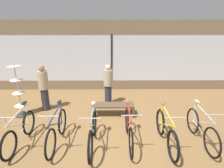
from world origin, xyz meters
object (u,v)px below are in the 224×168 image
bicycle_center_left (93,132)px  customer_by_window (44,87)px  bicycle_left (57,130)px  bicycle_far_right (201,129)px  accessory_rack (19,95)px  customer_near_rack (108,84)px  bicycle_right (166,131)px  bicycle_far_left (20,131)px  bicycle_center_right (129,129)px  display_bench (113,106)px

bicycle_center_left → customer_by_window: bearing=132.6°
bicycle_left → bicycle_far_right: bicycle_left is taller
accessory_rack → customer_near_rack: (2.95, 0.87, 0.09)m
bicycle_right → bicycle_far_right: size_ratio=1.04×
customer_near_rack → accessory_rack: bearing=-163.5°
accessory_rack → customer_near_rack: accessory_rack is taller
bicycle_center_left → bicycle_right: bicycle_center_left is taller
bicycle_far_left → bicycle_far_right: (4.61, 0.06, 0.02)m
bicycle_far_right → bicycle_left: bearing=-179.4°
bicycle_center_left → bicycle_center_right: (0.91, 0.14, 0.01)m
bicycle_far_right → accessory_rack: bearing=164.1°
bicycle_far_left → accessory_rack: bearing=115.5°
bicycle_center_right → bicycle_left: bearing=-178.8°
customer_near_rack → customer_by_window: customer_by_window is taller
bicycle_far_left → display_bench: bearing=33.0°
accessory_rack → bicycle_center_right: bearing=-23.6°
bicycle_center_right → display_bench: (-0.38, 1.49, -0.07)m
bicycle_far_right → display_bench: (-2.24, 1.48, -0.06)m
bicycle_center_right → bicycle_far_right: 1.86m
bicycle_right → bicycle_far_right: bearing=6.5°
bicycle_center_left → display_bench: 1.71m
bicycle_left → customer_by_window: customer_by_window is taller
bicycle_left → bicycle_right: 2.74m
bicycle_right → accessory_rack: size_ratio=0.98×
bicycle_left → customer_by_window: size_ratio=1.04×
bicycle_center_right → bicycle_center_left: bearing=-171.2°
display_bench → bicycle_right: bearing=-50.8°
bicycle_center_right → customer_near_rack: size_ratio=1.11×
bicycle_left → accessory_rack: accessory_rack is taller
bicycle_right → customer_by_window: 4.29m
bicycle_left → customer_by_window: 2.27m
bicycle_far_right → display_bench: size_ratio=1.21×
bicycle_left → bicycle_far_right: size_ratio=1.01×
bicycle_left → customer_by_window: (-1.00, 1.98, 0.47)m
display_bench → bicycle_far_left: bearing=-147.0°
bicycle_right → accessory_rack: (-4.43, 1.64, 0.35)m
bicycle_center_right → bicycle_far_right: size_ratio=1.03×
bicycle_far_right → bicycle_right: bearing=-173.5°
bicycle_left → bicycle_center_left: bicycle_center_left is taller
bicycle_far_left → display_bench: 2.83m
bicycle_right → customer_by_window: bearing=151.3°
bicycle_center_left → accessory_rack: (-2.60, 1.67, 0.34)m
customer_near_rack → bicycle_right: bearing=-59.5°
display_bench → customer_near_rack: customer_near_rack is taller
bicycle_right → bicycle_far_right: bicycle_right is taller
bicycle_left → accessory_rack: size_ratio=0.95×
bicycle_left → accessory_rack: 2.33m
bicycle_center_right → display_bench: bearing=104.3°
bicycle_center_left → customer_by_window: size_ratio=1.07×
bicycle_far_right → accessory_rack: size_ratio=0.94×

